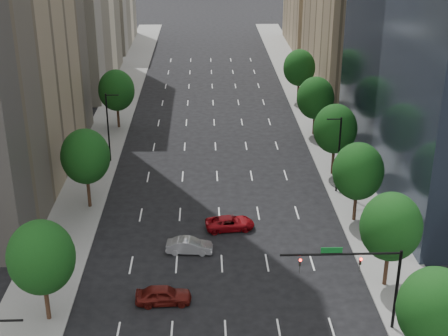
{
  "coord_description": "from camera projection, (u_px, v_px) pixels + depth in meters",
  "views": [
    {
      "loc": [
        -1.4,
        -10.08,
        30.9
      ],
      "look_at": [
        0.32,
        43.67,
        8.0
      ],
      "focal_mm": 50.76,
      "sensor_mm": 36.0,
      "label": 1
    }
  ],
  "objects": [
    {
      "name": "streetlight_rn",
      "position": [
        338.0,
        153.0,
        70.49
      ],
      "size": [
        1.7,
        0.2,
        9.0
      ],
      "color": "black",
      "rests_on": "ground"
    },
    {
      "name": "car_silver",
      "position": [
        189.0,
        246.0,
        59.75
      ],
      "size": [
        4.48,
        1.82,
        1.44
      ],
      "primitive_type": "imported",
      "rotation": [
        0.0,
        0.0,
        1.5
      ],
      "color": "#96979B",
      "rests_on": "ground"
    },
    {
      "name": "tree_right_1",
      "position": [
        391.0,
        227.0,
        52.69
      ],
      "size": [
        5.2,
        5.2,
        8.75
      ],
      "color": "#382316",
      "rests_on": "ground"
    },
    {
      "name": "tree_right_3",
      "position": [
        335.0,
        129.0,
        74.7
      ],
      "size": [
        5.2,
        5.2,
        8.89
      ],
      "color": "#382316",
      "rests_on": "ground"
    },
    {
      "name": "traffic_signal",
      "position": [
        366.0,
        273.0,
        47.29
      ],
      "size": [
        9.12,
        0.4,
        7.38
      ],
      "color": "black",
      "rests_on": "ground"
    },
    {
      "name": "parking_tan_right",
      "position": [
        357.0,
        0.0,
        108.24
      ],
      "size": [
        14.0,
        30.0,
        30.0
      ],
      "primitive_type": "cube",
      "color": "#8C7759",
      "rests_on": "ground"
    },
    {
      "name": "tree_right_2",
      "position": [
        358.0,
        171.0,
        63.78
      ],
      "size": [
        5.2,
        5.2,
        8.61
      ],
      "color": "#382316",
      "rests_on": "ground"
    },
    {
      "name": "filler_left",
      "position": [
        98.0,
        5.0,
        142.22
      ],
      "size": [
        14.0,
        26.0,
        18.0
      ],
      "primitive_type": "cube",
      "color": "beige",
      "rests_on": "ground"
    },
    {
      "name": "car_red_far",
      "position": [
        230.0,
        223.0,
        64.03
      ],
      "size": [
        5.21,
        2.9,
        1.38
      ],
      "primitive_type": "imported",
      "rotation": [
        0.0,
        0.0,
        1.7
      ],
      "color": "maroon",
      "rests_on": "ground"
    },
    {
      "name": "tree_left_2",
      "position": [
        116.0,
        90.0,
        90.51
      ],
      "size": [
        5.2,
        5.2,
        8.68
      ],
      "color": "#382316",
      "rests_on": "ground"
    },
    {
      "name": "filler_right",
      "position": [
        321.0,
        10.0,
        141.33
      ],
      "size": [
        14.0,
        26.0,
        16.0
      ],
      "primitive_type": "cube",
      "color": "#8C7759",
      "rests_on": "ground"
    },
    {
      "name": "tree_left_1",
      "position": [
        85.0,
        157.0,
        66.49
      ],
      "size": [
        5.2,
        5.2,
        8.97
      ],
      "color": "#382316",
      "rests_on": "ground"
    },
    {
      "name": "car_maroon",
      "position": [
        163.0,
        295.0,
        52.21
      ],
      "size": [
        4.67,
        2.0,
        1.57
      ],
      "primitive_type": "imported",
      "rotation": [
        0.0,
        0.0,
        1.6
      ],
      "color": "#50110D",
      "rests_on": "ground"
    },
    {
      "name": "tree_left_0",
      "position": [
        41.0,
        257.0,
        48.18
      ],
      "size": [
        5.2,
        5.2,
        8.75
      ],
      "color": "#382316",
      "rests_on": "ground"
    },
    {
      "name": "sidewalk_right",
      "position": [
        344.0,
        174.0,
        77.02
      ],
      "size": [
        6.0,
        200.0,
        0.15
      ],
      "primitive_type": "cube",
      "color": "slate",
      "rests_on": "ground"
    },
    {
      "name": "tree_right_0",
      "position": [
        435.0,
        309.0,
        42.71
      ],
      "size": [
        5.2,
        5.2,
        8.39
      ],
      "color": "#382316",
      "rests_on": "ground"
    },
    {
      "name": "sidewalk_left",
      "position": [
        88.0,
        177.0,
        76.11
      ],
      "size": [
        6.0,
        200.0,
        0.15
      ],
      "primitive_type": "cube",
      "color": "slate",
      "rests_on": "ground"
    },
    {
      "name": "streetlight_ln",
      "position": [
        108.0,
        126.0,
        78.9
      ],
      "size": [
        1.7,
        0.2,
        9.0
      ],
      "color": "black",
      "rests_on": "ground"
    },
    {
      "name": "tree_right_5",
      "position": [
        299.0,
        68.0,
        102.34
      ],
      "size": [
        5.2,
        5.2,
        8.75
      ],
      "color": "#382316",
      "rests_on": "ground"
    },
    {
      "name": "tree_right_4",
      "position": [
        315.0,
        98.0,
        87.74
      ],
      "size": [
        5.2,
        5.2,
        8.46
      ],
      "color": "#382316",
      "rests_on": "ground"
    }
  ]
}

